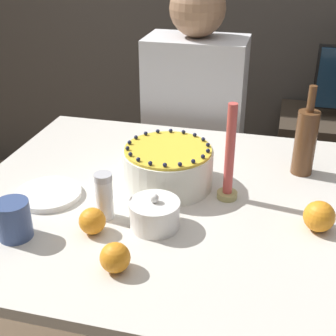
{
  "coord_description": "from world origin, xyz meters",
  "views": [
    {
      "loc": [
        0.25,
        -1.11,
        1.43
      ],
      "look_at": [
        -0.05,
        0.07,
        0.79
      ],
      "focal_mm": 50.0,
      "sensor_mm": 36.0,
      "label": 1
    }
  ],
  "objects_px": {
    "sugar_bowl": "(155,214)",
    "bottle": "(305,141)",
    "cake": "(168,167)",
    "sugar_shaker": "(104,196)",
    "person_man_blue_shirt": "(194,151)",
    "candle": "(229,161)"
  },
  "relations": [
    {
      "from": "sugar_bowl",
      "to": "candle",
      "type": "relative_size",
      "value": 0.46
    },
    {
      "from": "sugar_bowl",
      "to": "bottle",
      "type": "xyz_separation_m",
      "value": [
        0.36,
        0.39,
        0.07
      ]
    },
    {
      "from": "sugar_shaker",
      "to": "bottle",
      "type": "xyz_separation_m",
      "value": [
        0.5,
        0.38,
        0.04
      ]
    },
    {
      "from": "bottle",
      "to": "person_man_blue_shirt",
      "type": "bearing_deg",
      "value": 132.81
    },
    {
      "from": "candle",
      "to": "person_man_blue_shirt",
      "type": "distance_m",
      "value": 0.77
    },
    {
      "from": "sugar_shaker",
      "to": "person_man_blue_shirt",
      "type": "height_order",
      "value": "person_man_blue_shirt"
    },
    {
      "from": "sugar_bowl",
      "to": "candle",
      "type": "xyz_separation_m",
      "value": [
        0.16,
        0.19,
        0.08
      ]
    },
    {
      "from": "cake",
      "to": "bottle",
      "type": "bearing_deg",
      "value": 24.63
    },
    {
      "from": "cake",
      "to": "bottle",
      "type": "relative_size",
      "value": 0.94
    },
    {
      "from": "candle",
      "to": "person_man_blue_shirt",
      "type": "bearing_deg",
      "value": 108.58
    },
    {
      "from": "cake",
      "to": "bottle",
      "type": "distance_m",
      "value": 0.42
    },
    {
      "from": "candle",
      "to": "cake",
      "type": "bearing_deg",
      "value": 170.14
    },
    {
      "from": "sugar_bowl",
      "to": "person_man_blue_shirt",
      "type": "relative_size",
      "value": 0.1
    },
    {
      "from": "cake",
      "to": "person_man_blue_shirt",
      "type": "bearing_deg",
      "value": 94.05
    },
    {
      "from": "cake",
      "to": "sugar_shaker",
      "type": "relative_size",
      "value": 2.03
    },
    {
      "from": "person_man_blue_shirt",
      "to": "sugar_shaker",
      "type": "bearing_deg",
      "value": 85.14
    },
    {
      "from": "sugar_bowl",
      "to": "person_man_blue_shirt",
      "type": "height_order",
      "value": "person_man_blue_shirt"
    },
    {
      "from": "sugar_shaker",
      "to": "person_man_blue_shirt",
      "type": "relative_size",
      "value": 0.1
    },
    {
      "from": "candle",
      "to": "person_man_blue_shirt",
      "type": "relative_size",
      "value": 0.22
    },
    {
      "from": "sugar_bowl",
      "to": "sugar_shaker",
      "type": "height_order",
      "value": "sugar_shaker"
    },
    {
      "from": "sugar_bowl",
      "to": "bottle",
      "type": "distance_m",
      "value": 0.54
    },
    {
      "from": "person_man_blue_shirt",
      "to": "candle",
      "type": "bearing_deg",
      "value": 108.58
    }
  ]
}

